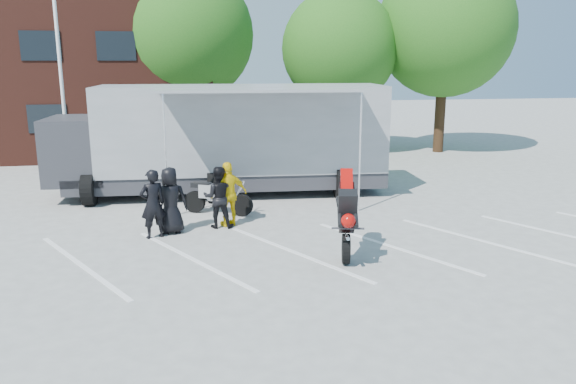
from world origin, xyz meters
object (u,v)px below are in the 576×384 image
object	(u,v)px
flagpole	(66,41)
spectator_leather_a	(170,200)
tree_mid	(340,49)
transporter_truck	(229,193)
tree_left	(188,35)
stunt_bike_rider	(344,253)
spectator_hivis	(229,194)
spectator_leather_c	(218,197)
parked_motorcycle	(218,214)
spectator_leather_b	(153,204)
tree_right	(445,29)

from	to	relation	value
flagpole	spectator_leather_a	distance (m)	8.80
tree_mid	transporter_truck	world-z (taller)	tree_mid
tree_left	stunt_bike_rider	xyz separation A→B (m)	(3.32, -15.22, -5.57)
spectator_hivis	flagpole	bearing A→B (deg)	-70.54
spectator_leather_c	parked_motorcycle	bearing A→B (deg)	-83.25
spectator_leather_a	spectator_hivis	world-z (taller)	spectator_hivis
spectator_leather_a	spectator_leather_b	distance (m)	0.54
spectator_leather_b	tree_mid	bearing A→B (deg)	-145.35
spectator_leather_b	spectator_leather_c	distance (m)	1.80
tree_mid	transporter_truck	distance (m)	10.85
tree_mid	stunt_bike_rider	size ratio (longest dim) A/B	3.47
spectator_leather_a	stunt_bike_rider	bearing A→B (deg)	148.32
spectator_hivis	transporter_truck	bearing A→B (deg)	-112.89
tree_right	spectator_hivis	xyz separation A→B (m)	(-11.15, -10.99, -4.99)
flagpole	spectator_leather_c	distance (m)	9.17
spectator_hivis	tree_left	bearing A→B (deg)	-104.76
spectator_leather_c	tree_left	bearing A→B (deg)	-78.35
spectator_leather_a	spectator_hivis	size ratio (longest dim) A/B	0.99
spectator_hivis	spectator_leather_a	bearing A→B (deg)	-4.35
tree_mid	parked_motorcycle	world-z (taller)	tree_mid
spectator_leather_c	spectator_hivis	size ratio (longest dim) A/B	0.95
spectator_leather_a	spectator_hivis	bearing A→B (deg)	-167.15
flagpole	parked_motorcycle	xyz separation A→B (m)	(4.86, -5.26, -5.05)
tree_left	parked_motorcycle	world-z (taller)	tree_left
tree_left	parked_motorcycle	distance (m)	12.58
parked_motorcycle	stunt_bike_rider	distance (m)	4.80
transporter_truck	spectator_leather_a	xyz separation A→B (m)	(-1.82, -4.21, 0.87)
parked_motorcycle	tree_left	bearing A→B (deg)	29.22
transporter_truck	spectator_leather_a	distance (m)	4.67
tree_mid	spectator_leather_c	world-z (taller)	tree_mid
transporter_truck	tree_right	bearing A→B (deg)	36.56
spectator_leather_a	spectator_leather_b	size ratio (longest dim) A/B	0.99
tree_mid	parked_motorcycle	distance (m)	13.06
flagpole	tree_left	world-z (taller)	tree_left
tree_left	spectator_leather_a	size ratio (longest dim) A/B	4.94
tree_left	tree_mid	distance (m)	7.10
stunt_bike_rider	spectator_leather_a	world-z (taller)	spectator_leather_a
stunt_bike_rider	spectator_leather_c	xyz separation A→B (m)	(-2.76, 2.65, 0.83)
transporter_truck	tree_mid	bearing A→B (deg)	55.72
flagpole	tree_right	xyz separation A→B (m)	(16.24, 4.50, 0.82)
tree_mid	spectator_leather_c	distance (m)	13.87
tree_mid	spectator_hivis	bearing A→B (deg)	-118.17
tree_left	stunt_bike_rider	size ratio (longest dim) A/B	3.90
flagpole	spectator_leather_a	world-z (taller)	flagpole
tree_mid	tree_right	bearing A→B (deg)	-5.71
spectator_leather_a	spectator_leather_c	world-z (taller)	spectator_leather_a
flagpole	spectator_leather_b	world-z (taller)	flagpole
flagpole	stunt_bike_rider	distance (m)	12.95
flagpole	parked_motorcycle	world-z (taller)	flagpole
tree_left	stunt_bike_rider	world-z (taller)	tree_left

